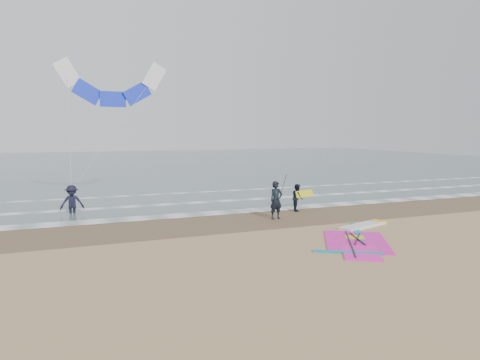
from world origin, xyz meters
name	(u,v)px	position (x,y,z in m)	size (l,w,h in m)	color
ground	(328,247)	(0.00, 0.00, 0.00)	(120.00, 120.00, 0.00)	tan
sea_water	(144,163)	(0.00, 48.00, 0.01)	(120.00, 80.00, 0.02)	#47605E
wet_sand_band	(265,218)	(0.00, 6.00, 0.00)	(120.00, 5.00, 0.01)	brown
foam_waterline	(235,204)	(0.00, 10.44, 0.03)	(120.00, 9.15, 0.02)	white
windsurf_rig	(360,237)	(2.07, 0.78, 0.04)	(6.01, 5.69, 0.14)	white
person_standing	(276,200)	(0.45, 5.61, 0.99)	(0.72, 0.47, 1.98)	black
person_walking	(297,198)	(2.59, 7.24, 0.78)	(0.76, 0.59, 1.55)	black
person_wading	(72,196)	(-9.43, 10.92, 0.97)	(1.26, 0.72, 1.95)	black
held_pole	(281,191)	(0.75, 5.61, 1.45)	(0.17, 0.86, 1.82)	black
carried_kiteboard	(304,194)	(2.99, 7.14, 0.98)	(1.30, 0.51, 0.39)	yellow
surf_kite	(112,87)	(-6.90, 13.17, 7.19)	(6.62, 2.41, 7.50)	white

